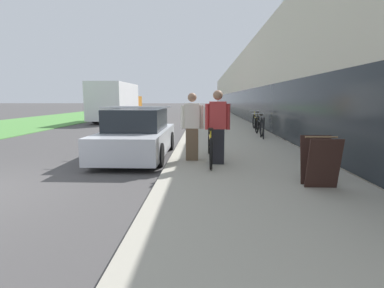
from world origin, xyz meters
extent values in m
cube|color=#A39E8E|center=(5.56, 21.00, 0.07)|extent=(3.96, 70.00, 0.14)
cube|color=beige|center=(12.59, 29.00, 2.75)|extent=(10.00, 70.00, 5.50)
cube|color=#1E2328|center=(7.63, 29.00, 1.25)|extent=(0.10, 63.00, 2.20)
cube|color=#518E42|center=(-7.75, 25.00, 0.01)|extent=(7.53, 70.00, 0.03)
torus|color=black|center=(4.64, 3.78, 0.49)|extent=(0.06, 0.70, 0.70)
torus|color=black|center=(4.64, 1.85, 0.49)|extent=(0.06, 0.70, 0.70)
cylinder|color=yellow|center=(4.64, 2.82, 0.71)|extent=(0.04, 1.64, 0.04)
cylinder|color=yellow|center=(4.64, 2.43, 0.61)|extent=(0.04, 0.98, 0.33)
cylinder|color=yellow|center=(4.64, 2.20, 0.85)|extent=(0.03, 0.03, 0.29)
cube|color=black|center=(4.64, 2.20, 1.00)|extent=(0.11, 0.22, 0.05)
cylinder|color=yellow|center=(4.64, 3.63, 0.86)|extent=(0.03, 0.03, 0.31)
cylinder|color=silver|center=(4.64, 3.63, 1.01)|extent=(0.52, 0.03, 0.03)
cube|color=black|center=(4.80, 2.47, 0.56)|extent=(0.32, 0.23, 0.84)
cube|color=#B23333|center=(4.80, 2.47, 1.30)|extent=(0.39, 0.23, 0.64)
cylinder|color=#B23333|center=(4.55, 2.47, 1.27)|extent=(0.10, 0.10, 0.61)
cylinder|color=#B23333|center=(5.05, 2.47, 1.27)|extent=(0.10, 0.10, 0.61)
sphere|color=#936B51|center=(4.80, 2.47, 1.77)|extent=(0.23, 0.23, 0.23)
cube|color=brown|center=(4.18, 2.89, 0.55)|extent=(0.31, 0.22, 0.81)
cube|color=beige|center=(4.18, 2.89, 1.27)|extent=(0.38, 0.22, 0.62)
cylinder|color=beige|center=(3.94, 2.89, 1.23)|extent=(0.10, 0.10, 0.59)
cylinder|color=beige|center=(4.42, 2.89, 1.23)|extent=(0.10, 0.10, 0.59)
sphere|color=#936B51|center=(4.18, 2.89, 1.72)|extent=(0.22, 0.22, 0.22)
cylinder|color=black|center=(6.80, 6.95, 0.55)|extent=(0.05, 0.05, 0.82)
cylinder|color=black|center=(6.80, 7.50, 0.55)|extent=(0.05, 0.05, 0.82)
cylinder|color=black|center=(6.80, 7.23, 0.96)|extent=(0.05, 0.55, 0.05)
torus|color=black|center=(6.88, 8.92, 0.51)|extent=(0.06, 0.73, 0.73)
torus|color=black|center=(6.88, 7.77, 0.51)|extent=(0.06, 0.73, 0.73)
cylinder|color=black|center=(6.88, 8.34, 0.73)|extent=(0.04, 0.97, 0.04)
cylinder|color=black|center=(6.88, 8.12, 0.63)|extent=(0.04, 0.59, 0.33)
cylinder|color=black|center=(6.88, 7.98, 0.88)|extent=(0.03, 0.03, 0.30)
cube|color=black|center=(6.88, 7.98, 1.03)|extent=(0.11, 0.22, 0.05)
cylinder|color=black|center=(6.88, 8.82, 0.89)|extent=(0.03, 0.03, 0.32)
cylinder|color=silver|center=(6.88, 8.82, 1.05)|extent=(0.52, 0.03, 0.03)
torus|color=black|center=(7.13, 11.16, 0.51)|extent=(0.06, 0.74, 0.74)
torus|color=black|center=(7.13, 10.08, 0.51)|extent=(0.06, 0.74, 0.74)
cylinder|color=yellow|center=(7.13, 10.62, 0.74)|extent=(0.04, 0.91, 0.04)
cylinder|color=yellow|center=(7.13, 10.40, 0.63)|extent=(0.04, 0.55, 0.34)
cylinder|color=yellow|center=(7.13, 10.28, 0.89)|extent=(0.03, 0.03, 0.31)
cube|color=black|center=(7.13, 10.28, 1.04)|extent=(0.11, 0.22, 0.05)
cylinder|color=yellow|center=(7.13, 11.07, 0.90)|extent=(0.03, 0.03, 0.32)
cylinder|color=silver|center=(7.13, 11.07, 1.06)|extent=(0.52, 0.03, 0.03)
cube|color=#331E19|center=(6.53, 0.46, 0.58)|extent=(0.56, 0.20, 0.89)
cube|color=#331E19|center=(6.53, 0.82, 0.58)|extent=(0.56, 0.20, 0.89)
cylinder|color=#93704C|center=(6.53, 0.64, 1.03)|extent=(0.56, 0.03, 0.03)
cube|color=silver|center=(2.55, 3.96, 0.48)|extent=(1.73, 4.21, 0.65)
cube|color=#1E2328|center=(2.55, 3.96, 1.10)|extent=(1.49, 2.10, 0.60)
cylinder|color=silver|center=(2.55, 4.42, 1.45)|extent=(1.85, 0.04, 0.04)
cylinder|color=silver|center=(2.55, 3.49, 1.45)|extent=(1.85, 0.04, 0.04)
cylinder|color=black|center=(1.75, 5.22, 0.30)|extent=(0.22, 0.60, 0.60)
cylinder|color=black|center=(3.35, 5.22, 0.30)|extent=(0.22, 0.60, 0.60)
cylinder|color=black|center=(1.75, 2.69, 0.30)|extent=(0.22, 0.60, 0.60)
cylinder|color=black|center=(3.35, 2.69, 0.30)|extent=(0.22, 0.60, 0.60)
cube|color=orange|center=(-2.01, 20.83, 1.07)|extent=(2.13, 1.87, 1.67)
cube|color=white|center=(-2.01, 17.10, 1.52)|extent=(2.31, 5.60, 2.57)
cylinder|color=black|center=(-3.06, 20.34, 0.42)|extent=(0.28, 0.84, 0.84)
cylinder|color=black|center=(-0.95, 20.34, 0.42)|extent=(0.28, 0.84, 0.84)
cylinder|color=black|center=(-3.06, 15.98, 0.42)|extent=(0.28, 0.84, 0.84)
cylinder|color=black|center=(-0.95, 15.98, 0.42)|extent=(0.28, 0.84, 0.84)
camera|label=1|loc=(4.46, -4.62, 1.69)|focal=28.00mm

